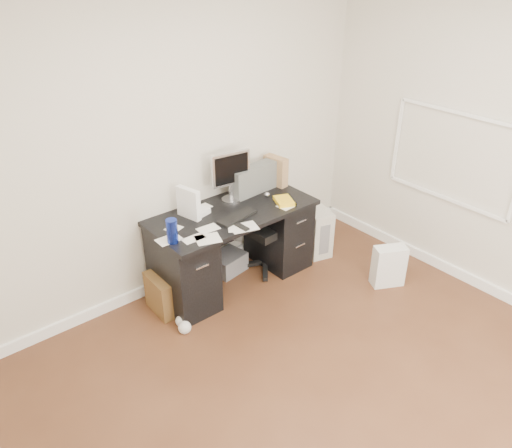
% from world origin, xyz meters
% --- Properties ---
extents(ground, '(4.00, 4.00, 0.00)m').
position_xyz_m(ground, '(0.00, 0.00, 0.00)').
color(ground, '#492817').
rests_on(ground, ground).
extents(room_shell, '(4.02, 4.02, 2.71)m').
position_xyz_m(room_shell, '(0.03, 0.03, 1.66)').
color(room_shell, beige).
rests_on(room_shell, ground).
extents(desk, '(1.50, 0.70, 0.75)m').
position_xyz_m(desk, '(0.30, 1.65, 0.40)').
color(desk, black).
rests_on(desk, ground).
extents(loose_papers, '(1.10, 0.60, 0.00)m').
position_xyz_m(loose_papers, '(0.10, 1.60, 0.75)').
color(loose_papers, silver).
rests_on(loose_papers, desk).
extents(lcd_monitor, '(0.40, 0.26, 0.48)m').
position_xyz_m(lcd_monitor, '(0.42, 1.82, 0.99)').
color(lcd_monitor, '#BAB9BE').
rests_on(lcd_monitor, desk).
extents(keyboard, '(0.39, 0.19, 0.02)m').
position_xyz_m(keyboard, '(0.24, 1.52, 0.76)').
color(keyboard, black).
rests_on(keyboard, desk).
extents(computer_mouse, '(0.06, 0.06, 0.05)m').
position_xyz_m(computer_mouse, '(0.71, 1.66, 0.78)').
color(computer_mouse, '#BAB9BE').
rests_on(computer_mouse, desk).
extents(travel_mug, '(0.12, 0.12, 0.20)m').
position_xyz_m(travel_mug, '(-0.39, 1.52, 0.85)').
color(travel_mug, navy).
rests_on(travel_mug, desk).
extents(white_binder, '(0.16, 0.25, 0.27)m').
position_xyz_m(white_binder, '(-0.06, 1.79, 0.89)').
color(white_binder, white).
rests_on(white_binder, desk).
extents(magazine_file, '(0.15, 0.26, 0.29)m').
position_xyz_m(magazine_file, '(0.96, 1.83, 0.89)').
color(magazine_file, olive).
rests_on(magazine_file, desk).
extents(pen_cup, '(0.11, 0.11, 0.26)m').
position_xyz_m(pen_cup, '(0.74, 1.87, 0.88)').
color(pen_cup, '#533317').
rests_on(pen_cup, desk).
extents(yellow_book, '(0.23, 0.25, 0.04)m').
position_xyz_m(yellow_book, '(0.76, 1.47, 0.77)').
color(yellow_book, yellow).
rests_on(yellow_book, desk).
extents(paper_remote, '(0.27, 0.24, 0.02)m').
position_xyz_m(paper_remote, '(0.19, 1.35, 0.76)').
color(paper_remote, silver).
rests_on(paper_remote, desk).
extents(office_chair, '(0.61, 0.61, 1.02)m').
position_xyz_m(office_chair, '(0.70, 1.66, 0.51)').
color(office_chair, '#525452').
rests_on(office_chair, ground).
extents(pc_tower, '(0.35, 0.53, 0.49)m').
position_xyz_m(pc_tower, '(1.28, 1.59, 0.25)').
color(pc_tower, '#B0AD9F').
rests_on(pc_tower, ground).
extents(shopping_bag, '(0.36, 0.32, 0.40)m').
position_xyz_m(shopping_bag, '(1.37, 0.69, 0.20)').
color(shopping_bag, white).
rests_on(shopping_bag, ground).
extents(wicker_basket, '(0.36, 0.36, 0.35)m').
position_xyz_m(wicker_basket, '(-0.37, 1.68, 0.17)').
color(wicker_basket, '#452914').
rests_on(wicker_basket, ground).
extents(desk_printer, '(0.35, 0.31, 0.19)m').
position_xyz_m(desk_printer, '(0.35, 1.82, 0.09)').
color(desk_printer, slate).
rests_on(desk_printer, ground).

